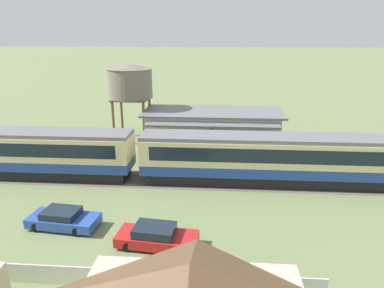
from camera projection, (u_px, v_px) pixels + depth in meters
The scene contains 7 objects.
ground_plane at pixel (236, 177), 28.66m from camera, with size 600.00×600.00×0.00m, color #707F51.
passenger_train at pixel (275, 157), 26.85m from camera, with size 63.92×3.00×3.95m.
railway_track at pixel (314, 184), 27.29m from camera, with size 131.76×3.60×0.04m.
station_building at pixel (212, 127), 36.69m from camera, with size 14.64×7.49×3.67m.
water_tower at pixel (130, 82), 36.82m from camera, with size 4.91×4.91×8.40m.
parked_car_blue at pixel (63, 219), 21.07m from camera, with size 4.42×2.25×1.17m.
parked_car_red at pixel (157, 237), 19.16m from camera, with size 4.69×2.25×1.25m.
Camera 1 is at (-1.73, -26.63, 11.42)m, focal length 32.00 mm.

